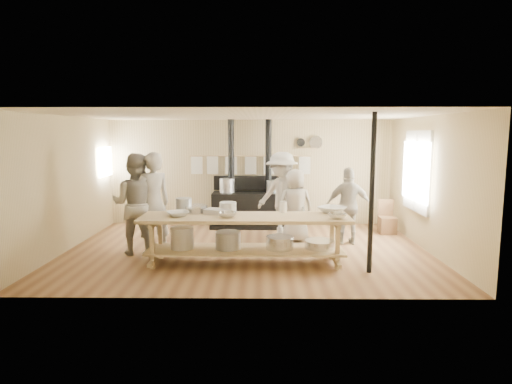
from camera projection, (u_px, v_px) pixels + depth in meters
The scene contains 24 objects.
ground at pixel (247, 250), 8.38m from camera, with size 7.00×7.00×0.00m, color brown.
room_shell at pixel (247, 167), 8.16m from camera, with size 7.00×7.00×7.00m.
window_right at pixel (417, 171), 8.73m from camera, with size 0.09×1.50×1.65m.
left_opening at pixel (105, 162), 10.19m from camera, with size 0.00×0.90×0.90m.
stove at pixel (250, 206), 10.41m from camera, with size 1.90×0.75×2.60m.
towel_rail at pixel (250, 162), 10.55m from camera, with size 3.00×0.04×0.47m.
back_wall_shelf at pixel (310, 144), 10.50m from camera, with size 0.63×0.14×0.32m.
prep_table at pixel (245, 235), 7.42m from camera, with size 3.60×0.90×0.85m.
support_post at pixel (372, 194), 6.84m from camera, with size 0.08×0.08×2.60m, color black.
cook_far_left at pixel (153, 204), 8.00m from camera, with size 0.70×0.46×1.92m, color #ABA398.
cook_left at pixel (136, 204), 8.01m from camera, with size 0.92×0.72×1.90m, color #ABA398.
cook_center at pixel (295, 206), 8.92m from camera, with size 0.75×0.49×1.54m, color #ABA398.
cook_right at pixel (349, 206), 8.75m from camera, with size 0.93×0.39×1.58m, color #ABA398.
cook_by_window at pixel (282, 196), 9.21m from camera, with size 1.21×0.70×1.87m, color #ABA398.
chair at pixel (387, 224), 9.74m from camera, with size 0.36×0.36×0.77m.
bowl_white_a at pixel (178, 214), 7.33m from camera, with size 0.37×0.37×0.09m, color white.
bowl_steel_a at pixel (227, 215), 7.24m from camera, with size 0.31×0.31×0.10m, color silver.
bowl_white_b at pixel (332, 210), 7.66m from camera, with size 0.47×0.47×0.11m, color white.
bowl_steel_b at pixel (337, 216), 7.13m from camera, with size 0.30×0.30×0.09m, color silver.
roasting_pan at pixel (217, 212), 7.54m from camera, with size 0.41×0.27×0.09m, color #B2B2B7.
mixing_bowl_large at pixel (196, 209), 7.70m from camera, with size 0.42×0.42×0.13m, color silver.
bucket_galv at pixel (184, 205), 7.70m from camera, with size 0.28×0.28×0.26m, color gray.
deep_bowl_enamel at pixel (228, 207), 7.69m from camera, with size 0.30×0.30×0.19m, color white.
pitcher at pixel (283, 207), 7.68m from camera, with size 0.13×0.13×0.20m, color white.
Camera 1 is at (0.28, -8.15, 2.25)m, focal length 30.00 mm.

